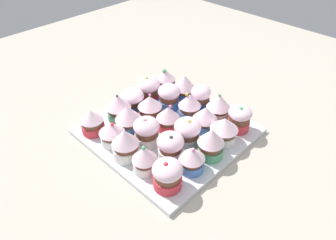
% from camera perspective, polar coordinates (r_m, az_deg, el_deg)
% --- Properties ---
extents(ground_plane, '(1.80, 1.80, 0.03)m').
position_cam_1_polar(ground_plane, '(0.82, 0.00, -3.14)').
color(ground_plane, '#B2A899').
extents(baking_tray, '(0.36, 0.36, 0.01)m').
position_cam_1_polar(baking_tray, '(0.80, 0.00, -2.02)').
color(baking_tray, silver).
rests_on(baking_tray, ground_plane).
extents(cupcake_0, '(0.06, 0.06, 0.07)m').
position_cam_1_polar(cupcake_0, '(0.80, 12.91, 0.35)').
color(cupcake_0, '#D1333D').
rests_on(cupcake_0, baking_tray).
extents(cupcake_1, '(0.06, 0.06, 0.08)m').
position_cam_1_polar(cupcake_1, '(0.82, 9.19, 2.38)').
color(cupcake_1, white).
rests_on(cupcake_1, baking_tray).
extents(cupcake_2, '(0.05, 0.05, 0.07)m').
position_cam_1_polar(cupcake_2, '(0.85, 6.02, 4.07)').
color(cupcake_2, '#477AC6').
rests_on(cupcake_2, baking_tray).
extents(cupcake_3, '(0.06, 0.06, 0.08)m').
position_cam_1_polar(cupcake_3, '(0.89, 2.98, 6.01)').
color(cupcake_3, '#477AC6').
rests_on(cupcake_3, baking_tray).
extents(cupcake_4, '(0.06, 0.06, 0.07)m').
position_cam_1_polar(cupcake_4, '(0.93, -0.42, 7.29)').
color(cupcake_4, '#D1333D').
rests_on(cupcake_4, baking_tray).
extents(cupcake_5, '(0.07, 0.07, 0.07)m').
position_cam_1_polar(cupcake_5, '(0.75, 10.19, -1.70)').
color(cupcake_5, white).
rests_on(cupcake_5, baking_tray).
extents(cupcake_6, '(0.06, 0.06, 0.07)m').
position_cam_1_polar(cupcake_6, '(0.78, 6.75, 0.38)').
color(cupcake_6, '#477AC6').
rests_on(cupcake_6, baking_tray).
extents(cupcake_7, '(0.06, 0.06, 0.08)m').
position_cam_1_polar(cupcake_7, '(0.81, 3.96, 2.53)').
color(cupcake_7, '#477AC6').
rests_on(cupcake_7, baking_tray).
extents(cupcake_8, '(0.06, 0.06, 0.07)m').
position_cam_1_polar(cupcake_8, '(0.86, 0.18, 4.36)').
color(cupcake_8, '#477AC6').
rests_on(cupcake_8, baking_tray).
extents(cupcake_9, '(0.07, 0.07, 0.07)m').
position_cam_1_polar(cupcake_9, '(0.89, -3.56, 5.79)').
color(cupcake_9, '#D1333D').
rests_on(cupcake_9, baking_tray).
extents(cupcake_10, '(0.06, 0.06, 0.08)m').
position_cam_1_polar(cupcake_10, '(0.71, 8.00, -3.98)').
color(cupcake_10, '#4C9E6B').
rests_on(cupcake_10, baking_tray).
extents(cupcake_11, '(0.06, 0.06, 0.07)m').
position_cam_1_polar(cupcake_11, '(0.74, 3.56, -2.11)').
color(cupcake_11, white).
rests_on(cupcake_11, baking_tray).
extents(cupcake_12, '(0.06, 0.06, 0.07)m').
position_cam_1_polar(cupcake_12, '(0.78, 0.46, 0.37)').
color(cupcake_12, '#D1333D').
rests_on(cupcake_12, baking_tray).
extents(cupcake_13, '(0.06, 0.06, 0.07)m').
position_cam_1_polar(cupcake_13, '(0.82, -3.20, 2.39)').
color(cupcake_13, '#D1333D').
rests_on(cupcake_13, baking_tray).
extents(cupcake_14, '(0.07, 0.07, 0.06)m').
position_cam_1_polar(cupcake_14, '(0.86, -6.53, 3.73)').
color(cupcake_14, '#477AC6').
rests_on(cupcake_14, baking_tray).
extents(cupcake_15, '(0.06, 0.06, 0.07)m').
position_cam_1_polar(cupcake_15, '(0.68, 4.35, -7.01)').
color(cupcake_15, '#477AC6').
rests_on(cupcake_15, baking_tray).
extents(cupcake_16, '(0.06, 0.06, 0.07)m').
position_cam_1_polar(cupcake_16, '(0.70, 0.43, -4.74)').
color(cupcake_16, white).
rests_on(cupcake_16, baking_tray).
extents(cupcake_17, '(0.06, 0.06, 0.08)m').
position_cam_1_polar(cupcake_17, '(0.74, -3.85, -2.09)').
color(cupcake_17, white).
rests_on(cupcake_17, baking_tray).
extents(cupcake_18, '(0.07, 0.07, 0.07)m').
position_cam_1_polar(cupcake_18, '(0.78, -7.27, 0.31)').
color(cupcake_18, '#477AC6').
rests_on(cupcake_18, baking_tray).
extents(cupcake_19, '(0.07, 0.07, 0.08)m').
position_cam_1_polar(cupcake_19, '(0.82, -9.01, 2.38)').
color(cupcake_19, '#4C9E6B').
rests_on(cupcake_19, baking_tray).
extents(cupcake_20, '(0.06, 0.06, 0.07)m').
position_cam_1_polar(cupcake_20, '(0.64, -0.10, -9.87)').
color(cupcake_20, '#D1333D').
rests_on(cupcake_20, baking_tray).
extents(cupcake_21, '(0.06, 0.06, 0.07)m').
position_cam_1_polar(cupcake_21, '(0.67, -4.31, -7.06)').
color(cupcake_21, white).
rests_on(cupcake_21, baking_tray).
extents(cupcake_22, '(0.06, 0.06, 0.08)m').
position_cam_1_polar(cupcake_22, '(0.71, -7.76, -4.32)').
color(cupcake_22, white).
rests_on(cupcake_22, baking_tray).
extents(cupcake_23, '(0.06, 0.06, 0.06)m').
position_cam_1_polar(cupcake_23, '(0.75, -10.18, -2.29)').
color(cupcake_23, white).
rests_on(cupcake_23, baking_tray).
extents(cupcake_24, '(0.06, 0.06, 0.07)m').
position_cam_1_polar(cupcake_24, '(0.79, -13.69, -0.24)').
color(cupcake_24, '#D1333D').
rests_on(cupcake_24, baking_tray).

